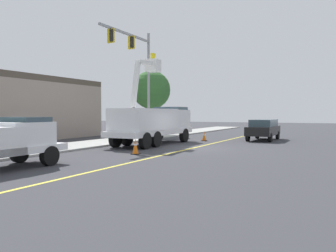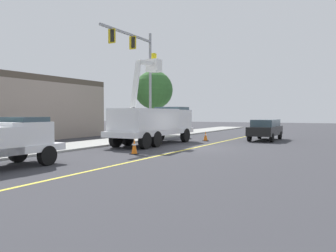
{
  "view_description": "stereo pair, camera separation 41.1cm",
  "coord_description": "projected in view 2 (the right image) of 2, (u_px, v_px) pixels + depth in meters",
  "views": [
    {
      "loc": [
        -20.01,
        -6.98,
        2.23
      ],
      "look_at": [
        -0.69,
        1.49,
        1.4
      ],
      "focal_mm": 35.56,
      "sensor_mm": 36.0,
      "label": 1
    },
    {
      "loc": [
        -19.85,
        -7.35,
        2.23
      ],
      "look_at": [
        -0.69,
        1.49,
        1.4
      ],
      "focal_mm": 35.56,
      "sensor_mm": 36.0,
      "label": 2
    }
  ],
  "objects": [
    {
      "name": "passing_minivan",
      "position": [
        265.0,
        128.0,
        27.06
      ],
      "size": [
        4.93,
        2.24,
        1.69
      ],
      "color": "black",
      "rests_on": "ground"
    },
    {
      "name": "sidewalk_far_side",
      "position": [
        105.0,
        142.0,
        24.67
      ],
      "size": [
        60.1,
        7.94,
        0.12
      ],
      "primitive_type": "cube",
      "rotation": [
        0.0,
        0.0,
        -0.07
      ],
      "color": "#9E9E99",
      "rests_on": "ground"
    },
    {
      "name": "traffic_cone_mid_front",
      "position": [
        134.0,
        146.0,
        17.92
      ],
      "size": [
        0.4,
        0.4,
        0.85
      ],
      "color": "black",
      "rests_on": "ground"
    },
    {
      "name": "ground",
      "position": [
        194.0,
        148.0,
        21.17
      ],
      "size": [
        120.0,
        120.0,
        0.0
      ],
      "primitive_type": "plane",
      "color": "#38383D"
    },
    {
      "name": "traffic_cone_mid_rear",
      "position": [
        206.0,
        136.0,
        26.41
      ],
      "size": [
        0.4,
        0.4,
        0.78
      ],
      "color": "black",
      "rests_on": "ground"
    },
    {
      "name": "utility_bucket_truck",
      "position": [
        154.0,
        122.0,
        23.57
      ],
      "size": [
        8.36,
        3.09,
        6.59
      ],
      "color": "white",
      "rests_on": "ground"
    },
    {
      "name": "lane_centre_stripe",
      "position": [
        194.0,
        148.0,
        21.17
      ],
      "size": [
        49.88,
        3.78,
        0.01
      ],
      "primitive_type": "cube",
      "rotation": [
        0.0,
        0.0,
        -0.07
      ],
      "color": "yellow",
      "rests_on": "ground"
    },
    {
      "name": "street_tree_right",
      "position": [
        154.0,
        90.0,
        33.1
      ],
      "size": [
        3.81,
        3.81,
        6.44
      ],
      "color": "brown",
      "rests_on": "ground"
    },
    {
      "name": "traffic_signal_mast",
      "position": [
        139.0,
        64.0,
        26.59
      ],
      "size": [
        6.51,
        0.77,
        8.94
      ],
      "color": "gray",
      "rests_on": "ground"
    }
  ]
}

